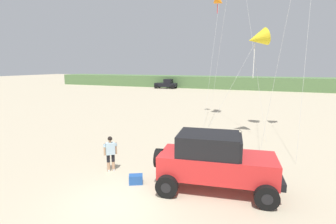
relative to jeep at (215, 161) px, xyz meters
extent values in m
plane|color=#C1B293|center=(-2.92, -2.32, -1.20)|extent=(220.00, 220.00, 0.00)
cube|color=#567A47|center=(-3.43, 47.19, 0.05)|extent=(90.00, 6.61, 2.51)
cube|color=red|center=(0.07, 0.01, -0.19)|extent=(4.61, 2.44, 0.90)
cube|color=red|center=(1.70, 0.24, 0.18)|extent=(1.33, 1.83, 0.12)
cube|color=black|center=(-0.28, -0.04, 0.66)|extent=(2.52, 2.06, 0.80)
cube|color=black|center=(0.91, 0.13, 0.62)|extent=(0.33, 1.67, 0.72)
cube|color=black|center=(2.33, 0.33, -0.46)|extent=(0.45, 1.81, 0.28)
cylinder|color=black|center=(-2.23, -0.31, -0.09)|extent=(0.40, 0.81, 0.77)
cylinder|color=black|center=(1.66, 1.27, -0.78)|extent=(0.87, 0.41, 0.84)
cylinder|color=black|center=(1.66, 1.27, -0.78)|extent=(0.42, 0.37, 0.38)
cylinder|color=black|center=(1.95, -0.77, -0.78)|extent=(0.87, 0.41, 0.84)
cylinder|color=black|center=(1.95, -0.77, -0.78)|extent=(0.42, 0.37, 0.38)
cylinder|color=black|center=(-1.81, 0.79, -0.78)|extent=(0.87, 0.41, 0.84)
cylinder|color=black|center=(-1.81, 0.79, -0.78)|extent=(0.42, 0.37, 0.38)
cylinder|color=black|center=(-1.52, -1.25, -0.78)|extent=(0.87, 0.41, 0.84)
cylinder|color=black|center=(-1.52, -1.25, -0.78)|extent=(0.42, 0.37, 0.38)
cylinder|color=tan|center=(-4.92, -0.03, -0.95)|extent=(0.14, 0.14, 0.49)
cylinder|color=black|center=(-4.92, -0.03, -0.56)|extent=(0.15, 0.15, 0.36)
cube|color=silver|center=(-4.94, 0.00, -1.15)|extent=(0.26, 0.27, 0.10)
cylinder|color=tan|center=(-4.75, 0.11, -0.95)|extent=(0.14, 0.14, 0.49)
cylinder|color=black|center=(-4.75, 0.11, -0.56)|extent=(0.15, 0.15, 0.36)
cube|color=silver|center=(-4.78, 0.14, -1.15)|extent=(0.26, 0.27, 0.10)
cube|color=silver|center=(-4.83, 0.04, -0.11)|extent=(0.47, 0.46, 0.54)
cylinder|color=tan|center=(-5.02, -0.13, -0.12)|extent=(0.09, 0.09, 0.56)
cylinder|color=silver|center=(-5.02, -0.13, 0.07)|extent=(0.11, 0.11, 0.16)
cylinder|color=tan|center=(-4.64, 0.21, -0.12)|extent=(0.09, 0.09, 0.56)
cylinder|color=silver|center=(-4.64, 0.21, 0.07)|extent=(0.11, 0.11, 0.16)
cylinder|color=tan|center=(-4.83, 0.04, 0.20)|extent=(0.10, 0.10, 0.08)
sphere|color=tan|center=(-4.83, 0.04, 0.34)|extent=(0.21, 0.21, 0.21)
sphere|color=black|center=(-4.82, 0.03, 0.36)|extent=(0.21, 0.21, 0.21)
cube|color=#23519E|center=(-3.13, -0.69, -1.01)|extent=(0.66, 0.58, 0.38)
cube|color=black|center=(-19.30, 42.15, -0.44)|extent=(4.69, 2.12, 0.76)
cube|color=black|center=(-18.75, 42.18, 0.36)|extent=(1.69, 1.88, 0.84)
cylinder|color=black|center=(-17.51, 43.29, -0.82)|extent=(0.77, 0.30, 0.76)
cylinder|color=black|center=(-17.40, 41.20, -0.82)|extent=(0.77, 0.30, 0.76)
cylinder|color=black|center=(-21.20, 43.11, -0.82)|extent=(0.77, 0.30, 0.76)
cylinder|color=black|center=(-21.10, 41.01, -0.82)|extent=(0.77, 0.30, 0.76)
cylinder|color=silver|center=(3.48, 6.93, 4.54)|extent=(0.54, 5.42, 11.38)
cylinder|color=silver|center=(-1.95, 11.13, 6.31)|extent=(1.46, 1.28, 14.92)
cylinder|color=silver|center=(0.25, 9.75, 5.94)|extent=(2.98, 4.05, 14.19)
cone|color=orange|center=(-2.89, 14.31, 9.10)|extent=(1.10, 1.02, 1.20)
cylinder|color=red|center=(-3.04, 14.31, 8.51)|extent=(0.05, 0.06, 0.79)
cylinder|color=silver|center=(-2.90, 12.01, 3.98)|extent=(0.02, 4.59, 10.26)
cone|color=yellow|center=(0.82, 8.06, 5.29)|extent=(1.54, 1.85, 1.68)
cylinder|color=white|center=(0.67, 8.06, 3.89)|extent=(0.05, 0.12, 2.11)
cylinder|color=silver|center=(-0.59, 6.60, 2.07)|extent=(2.84, 2.93, 6.45)
cylinder|color=silver|center=(2.44, 6.24, 6.82)|extent=(1.98, 2.08, 15.94)
camera|label=1|loc=(1.89, -9.68, 3.64)|focal=28.07mm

